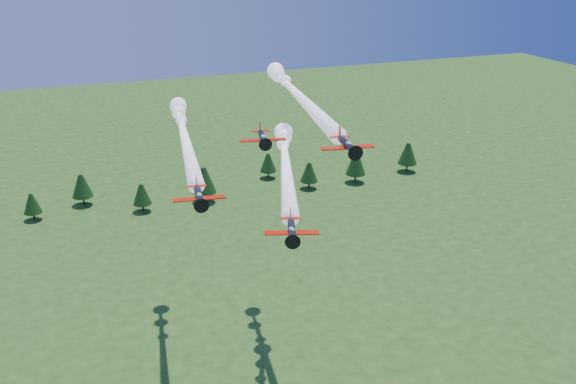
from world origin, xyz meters
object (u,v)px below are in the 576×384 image
object	(u,v)px
plane_right	(296,93)
plane_slot	(263,138)
plane_left	(184,133)
plane_lead	(285,159)

from	to	relation	value
plane_right	plane_slot	xyz separation A→B (m)	(-14.69, -23.45, -0.54)
plane_left	plane_slot	distance (m)	31.37
plane_lead	plane_left	distance (m)	23.14
plane_lead	plane_slot	size ratio (longest dim) A/B	6.38
plane_left	plane_right	distance (m)	22.85
plane_left	plane_slot	bearing A→B (deg)	-70.46
plane_left	plane_right	size ratio (longest dim) A/B	0.99
plane_right	plane_left	bearing A→B (deg)	171.22
plane_right	plane_slot	bearing A→B (deg)	-113.09
plane_lead	plane_right	distance (m)	16.16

